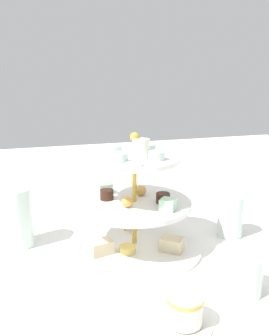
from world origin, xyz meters
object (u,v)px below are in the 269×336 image
butter_knife_left (121,200)px  water_glass_mid_back (230,216)px  tiered_serving_stand (135,212)px  butter_knife_right (36,328)px  water_glass_tall_right (17,218)px  water_glass_short_left (244,274)px  teacup_with_saucer (186,311)px

butter_knife_left → water_glass_mid_back: size_ratio=1.69×
tiered_serving_stand → butter_knife_right: bearing=-45.5°
water_glass_tall_right → butter_knife_right: bearing=5.0°
water_glass_tall_right → water_glass_short_left: water_glass_tall_right is taller
water_glass_short_left → butter_knife_left: 0.54m
water_glass_tall_right → water_glass_short_left: bearing=51.5°
teacup_with_saucer → butter_knife_left: teacup_with_saucer is taller
tiered_serving_stand → water_glass_tall_right: 0.26m
butter_knife_right → teacup_with_saucer: bearing=26.7°
water_glass_short_left → teacup_with_saucer: (0.05, -0.14, -0.01)m
water_glass_short_left → teacup_with_saucer: 0.15m
butter_knife_right → water_glass_mid_back: size_ratio=1.69×
teacup_with_saucer → butter_knife_right: size_ratio=0.53×
butter_knife_left → water_glass_mid_back: (0.32, 0.19, 0.05)m
teacup_with_saucer → water_glass_tall_right: bearing=-145.0°
water_glass_short_left → water_glass_mid_back: bearing=155.6°
tiered_serving_stand → water_glass_tall_right: tiered_serving_stand is taller
water_glass_short_left → butter_knife_right: water_glass_short_left is taller
butter_knife_left → butter_knife_right: size_ratio=1.00×
tiered_serving_stand → butter_knife_left: 0.33m
butter_knife_left → water_glass_mid_back: water_glass_mid_back is taller
water_glass_tall_right → butter_knife_right: 0.31m
water_glass_short_left → butter_knife_left: size_ratio=0.43×
water_glass_tall_right → butter_knife_left: water_glass_tall_right is taller
water_glass_short_left → water_glass_mid_back: (-0.22, 0.10, 0.01)m
butter_knife_right → water_glass_short_left: bearing=40.1°
water_glass_tall_right → butter_knife_left: bearing=127.3°
tiered_serving_stand → water_glass_short_left: 0.27m
tiered_serving_stand → water_glass_short_left: (0.22, 0.14, -0.05)m
tiered_serving_stand → butter_knife_right: 0.32m
water_glass_mid_back → water_glass_short_left: bearing=-24.4°
butter_knife_left → tiered_serving_stand: bearing=79.7°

